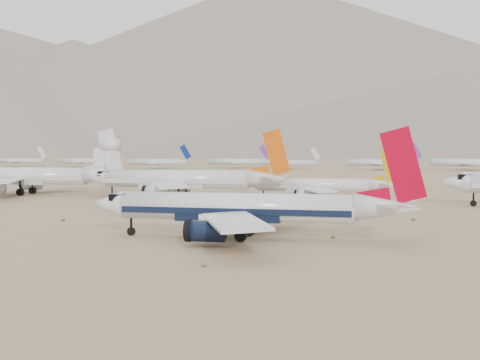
{
  "coord_description": "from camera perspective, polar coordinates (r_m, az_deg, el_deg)",
  "views": [
    {
      "loc": [
        33.13,
        -107.49,
        15.21
      ],
      "look_at": [
        -1.03,
        45.45,
        7.0
      ],
      "focal_mm": 50.0,
      "sensor_mm": 36.0,
      "label": 1
    }
  ],
  "objects": [
    {
      "name": "row2_white_trijet",
      "position": [
        213.16,
        -17.44,
        0.35
      ],
      "size": [
        57.27,
        55.97,
        20.29
      ],
      "color": "silver",
      "rests_on": "ground"
    },
    {
      "name": "main_airliner",
      "position": [
        107.83,
        0.82,
        -2.44
      ],
      "size": [
        51.43,
        50.23,
        18.15
      ],
      "color": "silver",
      "rests_on": "ground"
    },
    {
      "name": "row2_orange_tail",
      "position": [
        186.57,
        -4.74,
        0.01
      ],
      "size": [
        55.22,
        54.01,
        19.7
      ],
      "color": "silver",
      "rests_on": "ground"
    },
    {
      "name": "distant_storage_row",
      "position": [
        420.06,
        12.9,
        1.44
      ],
      "size": [
        616.93,
        59.26,
        15.82
      ],
      "color": "silver",
      "rests_on": "ground"
    },
    {
      "name": "mountain_range",
      "position": [
        1764.61,
        13.89,
        8.61
      ],
      "size": [
        7354.0,
        3024.0,
        470.0
      ],
      "color": "slate",
      "rests_on": "ground"
    },
    {
      "name": "row2_gold_tail",
      "position": [
        185.48,
        6.85,
        -0.48
      ],
      "size": [
        40.29,
        39.4,
        14.34
      ],
      "color": "silver",
      "rests_on": "ground"
    },
    {
      "name": "desert_scrub",
      "position": [
        85.46,
        -8.86,
        -7.09
      ],
      "size": [
        261.14,
        121.67,
        0.63
      ],
      "color": "brown",
      "rests_on": "ground"
    },
    {
      "name": "ground",
      "position": [
        113.51,
        -4.51,
        -4.71
      ],
      "size": [
        7000.0,
        7000.0,
        0.0
      ],
      "primitive_type": "plane",
      "color": "#886D4F",
      "rests_on": "ground"
    }
  ]
}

